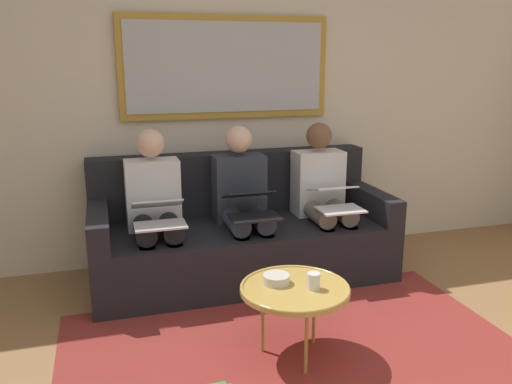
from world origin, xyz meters
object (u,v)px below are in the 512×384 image
(framed_mirror, at_px, (226,67))
(cup, at_px, (314,281))
(bowl, at_px, (276,279))
(person_right, at_px, (155,206))
(couch, at_px, (240,235))
(laptop_white, at_px, (336,197))
(coffee_table, at_px, (295,289))
(laptop_black, at_px, (251,204))
(person_middle, at_px, (243,199))
(laptop_silver, at_px, (158,213))
(person_left, at_px, (323,193))

(framed_mirror, height_order, cup, framed_mirror)
(bowl, relative_size, person_right, 0.13)
(couch, xyz_separation_m, laptop_white, (-0.64, 0.31, 0.32))
(coffee_table, xyz_separation_m, laptop_white, (-0.66, -0.91, 0.23))
(coffee_table, distance_m, cup, 0.12)
(bowl, xyz_separation_m, laptop_black, (-0.10, -0.84, 0.19))
(framed_mirror, relative_size, cup, 18.30)
(cup, bearing_deg, person_middle, -86.62)
(laptop_black, bearing_deg, person_middle, -90.00)
(laptop_silver, bearing_deg, laptop_white, 179.91)
(coffee_table, bearing_deg, couch, -90.85)
(cup, bearing_deg, framed_mirror, -87.56)
(couch, bearing_deg, person_middle, 90.00)
(couch, xyz_separation_m, coffee_table, (0.02, 1.22, 0.09))
(cup, relative_size, laptop_white, 0.23)
(coffee_table, distance_m, laptop_silver, 1.13)
(person_left, distance_m, laptop_white, 0.24)
(laptop_white, distance_m, person_middle, 0.68)
(framed_mirror, distance_m, cup, 1.98)
(couch, relative_size, laptop_black, 5.58)
(couch, relative_size, person_right, 1.93)
(person_left, bearing_deg, cup, 64.54)
(framed_mirror, bearing_deg, person_right, 35.52)
(coffee_table, xyz_separation_m, person_middle, (-0.02, -1.15, 0.21))
(framed_mirror, relative_size, laptop_white, 4.30)
(bowl, height_order, laptop_silver, laptop_silver)
(coffee_table, distance_m, laptop_white, 1.15)
(couch, relative_size, person_middle, 1.93)
(person_left, height_order, laptop_black, person_left)
(bowl, distance_m, laptop_black, 0.87)
(framed_mirror, xyz_separation_m, person_middle, (0.00, 0.46, -0.94))
(person_middle, bearing_deg, cup, 93.38)
(couch, distance_m, laptop_black, 0.44)
(framed_mirror, distance_m, bowl, 1.89)
(person_left, height_order, person_middle, same)
(person_right, bearing_deg, cup, 120.72)
(person_middle, bearing_deg, coffee_table, 89.10)
(laptop_black, height_order, person_right, person_right)
(coffee_table, bearing_deg, cup, 152.10)
(laptop_white, height_order, person_right, person_right)
(bowl, bearing_deg, laptop_black, -96.65)
(couch, relative_size, laptop_white, 5.74)
(framed_mirror, bearing_deg, person_middle, 90.00)
(framed_mirror, distance_m, laptop_black, 1.15)
(couch, xyz_separation_m, person_right, (0.64, 0.07, 0.30))
(person_right, bearing_deg, bowl, 116.83)
(coffee_table, relative_size, laptop_silver, 1.67)
(framed_mirror, xyz_separation_m, person_right, (0.64, 0.46, -0.94))
(bowl, bearing_deg, person_middle, -95.23)
(person_left, distance_m, laptop_silver, 1.30)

